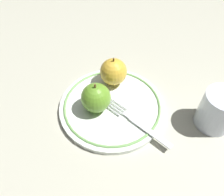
{
  "coord_description": "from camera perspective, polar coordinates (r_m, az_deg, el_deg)",
  "views": [
    {
      "loc": [
        0.34,
        0.05,
        0.41
      ],
      "look_at": [
        0.02,
        0.02,
        0.03
      ],
      "focal_mm": 35.0,
      "sensor_mm": 36.0,
      "label": 1
    }
  ],
  "objects": [
    {
      "name": "fork",
      "position": [
        0.47,
        6.16,
        -6.08
      ],
      "size": [
        0.13,
        0.16,
        0.0
      ],
      "rotation": [
        0.0,
        0.0,
        4.05
      ],
      "color": "silver",
      "rests_on": "plate"
    },
    {
      "name": "plate",
      "position": [
        0.51,
        -0.0,
        -1.99
      ],
      "size": [
        0.24,
        0.24,
        0.01
      ],
      "color": "white",
      "rests_on": "ground_plane"
    },
    {
      "name": "ground_plane",
      "position": [
        0.53,
        -1.97,
        -0.7
      ],
      "size": [
        2.0,
        2.0,
        0.0
      ],
      "primitive_type": "plane",
      "color": "#B0AF9A"
    },
    {
      "name": "apple_second_whole",
      "position": [
        0.47,
        -4.21,
        0.08
      ],
      "size": [
        0.07,
        0.07,
        0.07
      ],
      "color": "#5E9328",
      "rests_on": "plate"
    },
    {
      "name": "drinking_glass",
      "position": [
        0.5,
        25.95,
        -2.93
      ],
      "size": [
        0.08,
        0.08,
        0.09
      ],
      "primitive_type": "cylinder",
      "color": "silver",
      "rests_on": "ground_plane"
    },
    {
      "name": "apple_red_whole",
      "position": [
        0.53,
        0.39,
        6.89
      ],
      "size": [
        0.07,
        0.07,
        0.07
      ],
      "color": "gold",
      "rests_on": "plate"
    }
  ]
}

